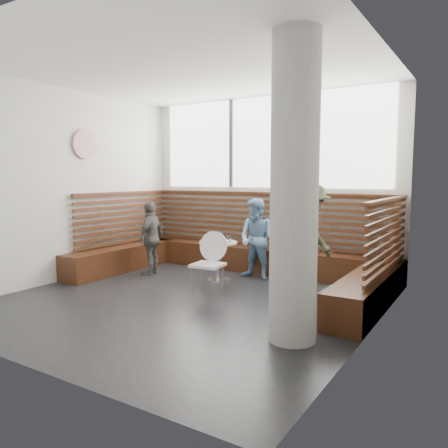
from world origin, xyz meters
The scene contains 15 objects.
room centered at (0.00, 0.00, 1.60)m, with size 5.00×5.00×3.20m.
booth centered at (0.00, 1.77, 0.41)m, with size 5.00×2.50×1.44m.
concrete_column centered at (1.85, -0.60, 1.60)m, with size 0.50×0.50×3.20m, color gray.
wall_art centered at (-2.46, 0.40, 2.30)m, with size 0.50×0.50×0.03m, color white.
cafe_table centered at (-0.28, 1.26, 0.47)m, with size 0.64×0.64×0.66m.
cafe_chair centered at (0.10, 0.46, 0.55)m, with size 0.45×0.44×0.93m.
adult_man centered at (1.40, 1.00, 0.83)m, with size 1.08×0.62×1.67m, color #464E34.
child_back centered at (0.21, 1.73, 0.69)m, with size 0.67×0.52×1.38m, color #709BC2.
child_left centered at (-1.57, 1.06, 0.65)m, with size 0.76×0.32×1.30m, color #5A5752.
plate_near centered at (-0.43, 1.40, 0.67)m, with size 0.19×0.19×0.01m, color white.
plate_far centered at (-0.15, 1.40, 0.67)m, with size 0.20×0.20×0.01m, color white.
glass_left centered at (-0.43, 1.19, 0.71)m, with size 0.07×0.07×0.10m, color white.
glass_mid centered at (-0.20, 1.18, 0.71)m, with size 0.06×0.06×0.10m, color white.
glass_right centered at (-0.10, 1.33, 0.72)m, with size 0.07×0.07×0.12m, color white.
menu_card centered at (-0.25, 1.12, 0.66)m, with size 0.21×0.15×0.00m, color #A5C64C.
Camera 1 is at (3.61, -4.81, 1.74)m, focal length 35.00 mm.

